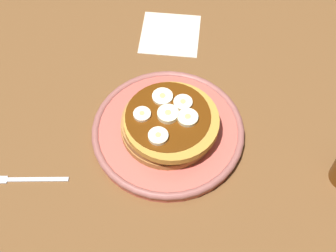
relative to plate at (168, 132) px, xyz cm
name	(u,v)px	position (x,y,z in cm)	size (l,w,h in cm)	color
ground_plane	(168,140)	(0.00, 0.00, -2.63)	(140.00, 140.00, 3.00)	brown
plate	(168,132)	(0.00, 0.00, 0.00)	(24.79, 24.79, 2.09)	#CC594C
pancake_stack	(168,125)	(0.04, 0.35, 2.55)	(15.98, 15.26, 3.92)	#A36D36
banana_slice_0	(168,112)	(0.02, -0.40, 4.87)	(3.36, 3.36, 1.05)	#FDF0BE
banana_slice_1	(183,103)	(-2.31, -2.39, 4.70)	(3.02, 3.02, 0.72)	#F3E4BE
banana_slice_2	(142,112)	(4.01, -0.37, 4.72)	(2.74, 2.74, 0.76)	#FEE6C3
banana_slice_3	(188,118)	(-3.05, 0.56, 4.78)	(3.24, 3.24, 0.87)	#F0ECBB
banana_slice_4	(158,136)	(1.40, 4.03, 4.80)	(3.07, 3.07, 0.91)	#F8ECC6
banana_slice_5	(162,97)	(0.94, -3.53, 4.69)	(3.32, 3.32, 0.69)	#F8EDC4
napkin	(169,34)	(0.22, -22.94, -0.98)	(11.00, 11.00, 0.30)	beige
fork	(21,179)	(22.61, 8.66, -0.88)	(13.02, 1.36, 0.50)	silver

